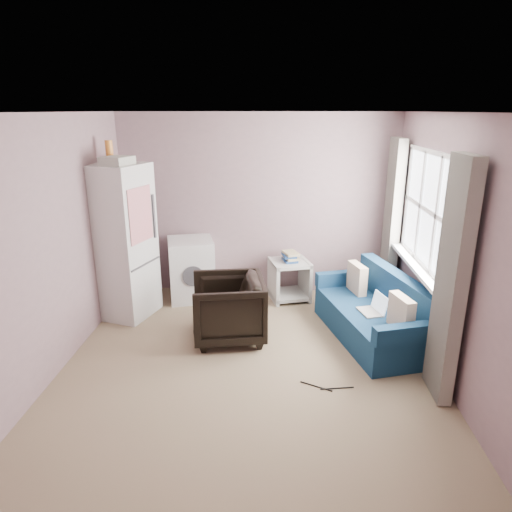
{
  "coord_description": "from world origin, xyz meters",
  "views": [
    {
      "loc": [
        0.27,
        -4.12,
        2.52
      ],
      "look_at": [
        0.05,
        0.6,
        1.0
      ],
      "focal_mm": 32.0,
      "sensor_mm": 36.0,
      "label": 1
    }
  ],
  "objects_px": {
    "washing_machine": "(191,268)",
    "sofa": "(376,315)",
    "fridge": "(121,241)",
    "side_table": "(289,277)",
    "armchair": "(228,305)"
  },
  "relations": [
    {
      "from": "washing_machine",
      "to": "sofa",
      "type": "distance_m",
      "value": 2.56
    },
    {
      "from": "fridge",
      "to": "washing_machine",
      "type": "bearing_deg",
      "value": 53.36
    },
    {
      "from": "armchair",
      "to": "fridge",
      "type": "relative_size",
      "value": 0.37
    },
    {
      "from": "washing_machine",
      "to": "sofa",
      "type": "xyz_separation_m",
      "value": [
        2.32,
        -1.06,
        -0.17
      ]
    },
    {
      "from": "washing_machine",
      "to": "side_table",
      "type": "distance_m",
      "value": 1.36
    },
    {
      "from": "armchair",
      "to": "side_table",
      "type": "height_order",
      "value": "armchair"
    },
    {
      "from": "armchair",
      "to": "washing_machine",
      "type": "relative_size",
      "value": 0.96
    },
    {
      "from": "side_table",
      "to": "sofa",
      "type": "xyz_separation_m",
      "value": [
        0.96,
        -1.08,
        -0.05
      ]
    },
    {
      "from": "armchair",
      "to": "sofa",
      "type": "relative_size",
      "value": 0.44
    },
    {
      "from": "armchair",
      "to": "fridge",
      "type": "height_order",
      "value": "fridge"
    },
    {
      "from": "fridge",
      "to": "armchair",
      "type": "bearing_deg",
      "value": -6.56
    },
    {
      "from": "sofa",
      "to": "washing_machine",
      "type": "bearing_deg",
      "value": 139.56
    },
    {
      "from": "fridge",
      "to": "sofa",
      "type": "height_order",
      "value": "fridge"
    },
    {
      "from": "washing_machine",
      "to": "side_table",
      "type": "relative_size",
      "value": 1.23
    },
    {
      "from": "armchair",
      "to": "sofa",
      "type": "distance_m",
      "value": 1.7
    }
  ]
}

